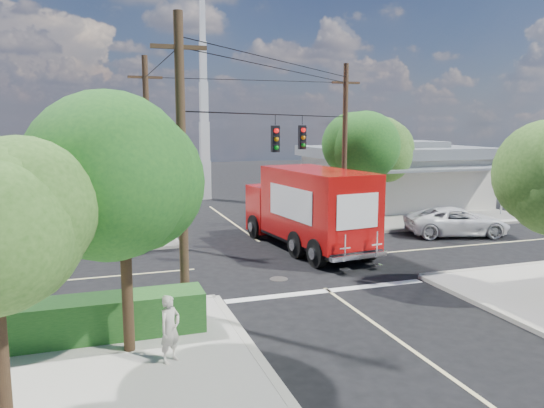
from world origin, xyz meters
name	(u,v)px	position (x,y,z in m)	size (l,w,h in m)	color
ground	(287,261)	(0.00, 0.00, 0.00)	(120.00, 120.00, 0.00)	black
sidewalk_ne	(381,209)	(10.88, 10.88, 0.07)	(14.12, 14.12, 0.14)	#A29D93
sidewalk_nw	(37,228)	(-10.88, 10.88, 0.07)	(14.12, 14.12, 0.14)	#A29D93
road_markings	(299,270)	(0.00, -1.47, 0.01)	(32.00, 32.00, 0.01)	beige
building_ne	(395,174)	(12.50, 11.97, 2.32)	(11.80, 10.20, 4.50)	beige
building_nw	(16,188)	(-12.00, 12.46, 2.22)	(10.80, 10.20, 4.30)	beige
radio_tower	(204,126)	(0.50, 20.00, 5.64)	(0.80, 0.80, 17.00)	silver
tree_sw_front	(123,187)	(-6.99, -7.54, 4.33)	(3.88, 3.78, 6.03)	#422D1C
tree_ne_front	(364,143)	(7.21, 6.76, 4.77)	(4.21, 4.14, 6.66)	#422D1C
tree_ne_back	(384,150)	(9.81, 8.96, 4.19)	(3.77, 3.66, 5.82)	#422D1C
palm_nw_front	(96,140)	(-7.50, 7.50, 5.04)	(3.01, 3.08, 5.59)	#422D1C
palm_nw_back	(56,147)	(-9.50, 9.00, 4.67)	(3.01, 3.08, 5.19)	#422D1C
utility_poles	(240,151)	(-1.58, 1.60, 4.67)	(12.00, 10.68, 9.00)	#473321
picket_fence	(95,308)	(-7.80, -5.60, 0.68)	(5.94, 0.06, 1.00)	silver
hedge_sw	(88,319)	(-8.00, -6.40, 0.69)	(6.20, 1.20, 1.10)	#194519
vending_boxes	(356,214)	(6.50, 6.20, 0.69)	(1.90, 0.50, 1.10)	red
delivery_truck	(308,208)	(1.71, 1.80, 1.94)	(3.76, 9.06, 3.81)	black
parked_car	(457,222)	(10.36, 2.19, 0.74)	(2.45, 5.32, 1.48)	silver
pedestrian	(170,329)	(-6.09, -8.51, 0.97)	(0.60, 0.40, 1.66)	beige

